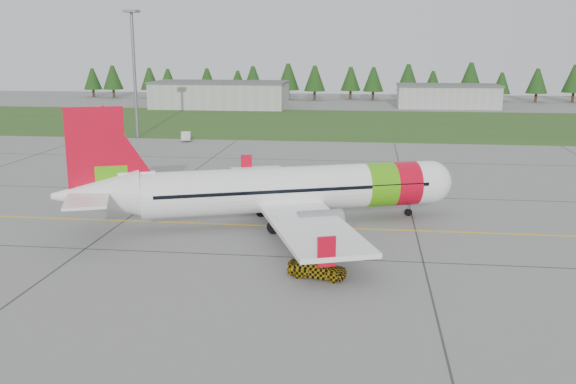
# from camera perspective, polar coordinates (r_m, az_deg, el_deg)

# --- Properties ---
(ground) EXTENTS (320.00, 320.00, 0.00)m
(ground) POSITION_cam_1_polar(r_m,az_deg,el_deg) (46.58, -0.47, -5.79)
(ground) COLOR gray
(ground) RESTS_ON ground
(aircraft) EXTENTS (32.71, 31.08, 10.31)m
(aircraft) POSITION_cam_1_polar(r_m,az_deg,el_deg) (54.36, -0.46, 0.21)
(aircraft) COLOR white
(aircraft) RESTS_ON ground
(follow_me_car) EXTENTS (1.63, 1.82, 3.91)m
(follow_me_car) POSITION_cam_1_polar(r_m,az_deg,el_deg) (42.06, 2.64, -5.08)
(follow_me_car) COLOR #CA9B0B
(follow_me_car) RESTS_ON ground
(service_van) EXTENTS (1.81, 1.75, 4.28)m
(service_van) POSITION_cam_1_polar(r_m,az_deg,el_deg) (104.10, -9.09, 5.70)
(service_van) COLOR silver
(service_van) RESTS_ON ground
(grass_strip) EXTENTS (320.00, 50.00, 0.03)m
(grass_strip) POSITION_cam_1_polar(r_m,az_deg,el_deg) (126.74, 4.46, 6.13)
(grass_strip) COLOR #30561E
(grass_strip) RESTS_ON ground
(taxi_guideline) EXTENTS (120.00, 0.25, 0.02)m
(taxi_guideline) POSITION_cam_1_polar(r_m,az_deg,el_deg) (54.15, 0.65, -3.08)
(taxi_guideline) COLOR gold
(taxi_guideline) RESTS_ON ground
(hangar_west) EXTENTS (32.00, 14.00, 6.00)m
(hangar_west) POSITION_cam_1_polar(r_m,az_deg,el_deg) (158.30, -6.05, 8.53)
(hangar_west) COLOR #A8A8A3
(hangar_west) RESTS_ON ground
(hangar_east) EXTENTS (24.00, 12.00, 5.20)m
(hangar_east) POSITION_cam_1_polar(r_m,az_deg,el_deg) (163.32, 13.99, 8.22)
(hangar_east) COLOR #A8A8A3
(hangar_east) RESTS_ON ground
(floodlight_mast) EXTENTS (0.50, 0.50, 20.00)m
(floodlight_mast) POSITION_cam_1_polar(r_m,az_deg,el_deg) (108.65, -13.48, 9.97)
(floodlight_mast) COLOR slate
(floodlight_mast) RESTS_ON ground
(treeline) EXTENTS (160.00, 8.00, 10.00)m
(treeline) POSITION_cam_1_polar(r_m,az_deg,el_deg) (182.09, 5.35, 9.75)
(treeline) COLOR #1C3F14
(treeline) RESTS_ON ground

